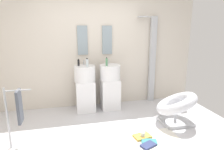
{
  "coord_description": "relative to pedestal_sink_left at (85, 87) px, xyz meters",
  "views": [
    {
      "loc": [
        -0.63,
        -2.78,
        1.76
      ],
      "look_at": [
        0.15,
        0.55,
        0.95
      ],
      "focal_mm": 31.16,
      "sensor_mm": 36.0,
      "label": 1
    }
  ],
  "objects": [
    {
      "name": "soap_bottle_green",
      "position": [
        0.46,
        -0.11,
        0.56
      ],
      "size": [
        0.04,
        0.04,
        0.18
      ],
      "color": "#59996B",
      "rests_on": "pedestal_sink_right"
    },
    {
      "name": "vanity_mirror_left",
      "position": [
        0.0,
        0.3,
        0.99
      ],
      "size": [
        0.22,
        0.03,
        0.63
      ],
      "primitive_type": "cube",
      "color": "#8C9EA8"
    },
    {
      "name": "lounge_chair",
      "position": [
        1.61,
        -0.99,
        -0.18
      ],
      "size": [
        1.09,
        1.09,
        0.65
      ],
      "color": "#B7BABF",
      "rests_on": "ground_plane"
    },
    {
      "name": "soap_bottle_black",
      "position": [
        -0.12,
        0.04,
        0.54
      ],
      "size": [
        0.04,
        0.04,
        0.15
      ],
      "color": "black",
      "rests_on": "pedestal_sink_left"
    },
    {
      "name": "pedestal_sink_left",
      "position": [
        0.0,
        0.0,
        0.0
      ],
      "size": [
        0.45,
        0.45,
        1.1
      ],
      "color": "white",
      "rests_on": "ground_plane"
    },
    {
      "name": "ground_plane",
      "position": [
        0.28,
        -1.28,
        -0.55
      ],
      "size": [
        4.8,
        3.6,
        0.04
      ],
      "primitive_type": "cube",
      "color": "silver"
    },
    {
      "name": "soap_bottle_clear",
      "position": [
        0.05,
        -0.1,
        0.56
      ],
      "size": [
        0.06,
        0.06,
        0.18
      ],
      "color": "silver",
      "rests_on": "pedestal_sink_left"
    },
    {
      "name": "coffee_mug",
      "position": [
        0.8,
        -1.36,
        -0.47
      ],
      "size": [
        0.07,
        0.07,
        0.1
      ],
      "primitive_type": "cylinder",
      "color": "white",
      "rests_on": "area_rug"
    },
    {
      "name": "rear_partition",
      "position": [
        0.28,
        0.37,
        0.77
      ],
      "size": [
        4.8,
        0.1,
        2.6
      ],
      "primitive_type": "cube",
      "color": "beige",
      "rests_on": "ground_plane"
    },
    {
      "name": "shower_column",
      "position": [
        1.64,
        0.25,
        0.55
      ],
      "size": [
        0.49,
        0.24,
        2.05
      ],
      "color": "#B7BABF",
      "rests_on": "ground_plane"
    },
    {
      "name": "vanity_mirror_right",
      "position": [
        0.55,
        0.3,
        0.99
      ],
      "size": [
        0.22,
        0.03,
        0.63
      ],
      "primitive_type": "cube",
      "color": "#8C9EA8"
    },
    {
      "name": "area_rug",
      "position": [
        0.88,
        -1.49,
        -0.52
      ],
      "size": [
        1.03,
        0.67,
        0.01
      ],
      "primitive_type": "cube",
      "color": "white",
      "rests_on": "ground_plane"
    },
    {
      "name": "pedestal_sink_right",
      "position": [
        0.55,
        0.0,
        0.0
      ],
      "size": [
        0.45,
        0.45,
        1.1
      ],
      "color": "white",
      "rests_on": "ground_plane"
    },
    {
      "name": "magazine_ochre",
      "position": [
        0.8,
        -1.35,
        -0.5
      ],
      "size": [
        0.31,
        0.23,
        0.03
      ],
      "primitive_type": "cube",
      "rotation": [
        0.0,
        0.0,
        0.18
      ],
      "color": "gold",
      "rests_on": "area_rug"
    },
    {
      "name": "magazine_navy",
      "position": [
        0.79,
        -1.61,
        -0.5
      ],
      "size": [
        0.27,
        0.22,
        0.03
      ],
      "primitive_type": "cube",
      "rotation": [
        0.0,
        0.0,
        0.4
      ],
      "color": "navy",
      "rests_on": "area_rug"
    },
    {
      "name": "magazine_teal",
      "position": [
        0.85,
        -1.52,
        -0.5
      ],
      "size": [
        0.28,
        0.21,
        0.03
      ],
      "primitive_type": "cube",
      "rotation": [
        0.0,
        0.0,
        -0.31
      ],
      "color": "teal",
      "rests_on": "area_rug"
    },
    {
      "name": "towel_rack",
      "position": [
        -1.1,
        -1.15,
        0.1
      ],
      "size": [
        0.37,
        0.22,
        0.95
      ],
      "color": "#B7BABF",
      "rests_on": "ground_plane"
    }
  ]
}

